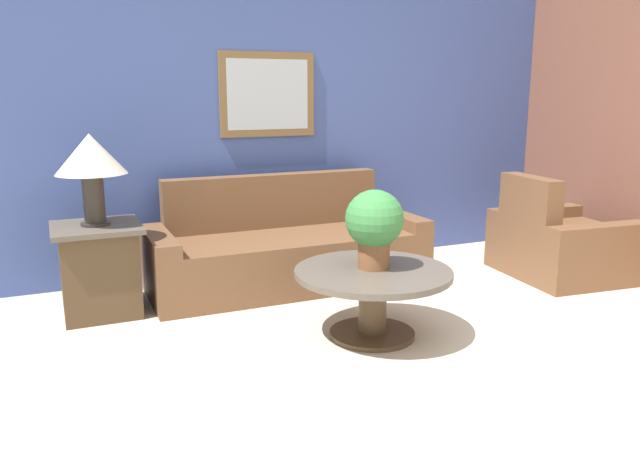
% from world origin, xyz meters
% --- Properties ---
extents(ground_plane, '(20.00, 20.00, 0.00)m').
position_xyz_m(ground_plane, '(0.00, 0.00, 0.00)').
color(ground_plane, beige).
extents(wall_back, '(7.21, 0.09, 2.60)m').
position_xyz_m(wall_back, '(-0.00, 2.68, 1.30)').
color(wall_back, '#42569E').
rests_on(wall_back, ground_plane).
extents(wall_right, '(0.06, 4.65, 2.60)m').
position_xyz_m(wall_right, '(2.63, 1.32, 1.30)').
color(wall_right, brown).
rests_on(wall_right, ground_plane).
extents(couch_main, '(2.22, 0.86, 0.87)m').
position_xyz_m(couch_main, '(-0.31, 2.11, 0.28)').
color(couch_main, brown).
rests_on(couch_main, ground_plane).
extents(armchair, '(1.00, 1.08, 0.87)m').
position_xyz_m(armchair, '(1.92, 1.39, 0.27)').
color(armchair, brown).
rests_on(armchair, ground_plane).
extents(coffee_table, '(1.00, 1.00, 0.45)m').
position_xyz_m(coffee_table, '(-0.20, 0.83, 0.32)').
color(coffee_table, '#4C3823').
rests_on(coffee_table, ground_plane).
extents(side_table, '(0.60, 0.60, 0.65)m').
position_xyz_m(side_table, '(-1.76, 1.99, 0.33)').
color(side_table, '#4C3823').
rests_on(side_table, ground_plane).
extents(table_lamp, '(0.48, 0.48, 0.63)m').
position_xyz_m(table_lamp, '(-1.76, 1.99, 1.10)').
color(table_lamp, '#2D2823').
rests_on(table_lamp, side_table).
extents(potted_plant_on_table, '(0.37, 0.37, 0.51)m').
position_xyz_m(potted_plant_on_table, '(-0.18, 0.87, 0.74)').
color(potted_plant_on_table, brown).
rests_on(potted_plant_on_table, coffee_table).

